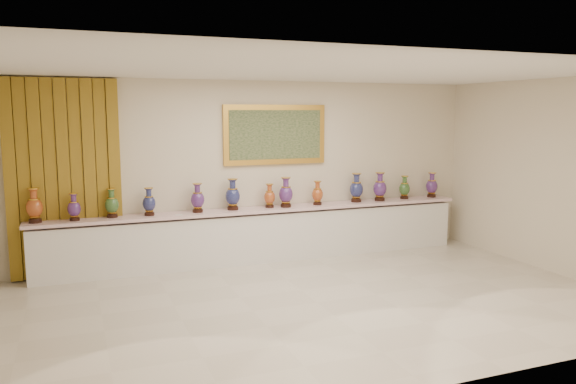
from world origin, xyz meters
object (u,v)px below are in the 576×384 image
counter (262,235)px  vase_0 (34,207)px  vase_2 (112,204)px  vase_1 (74,208)px

counter → vase_0: (-3.45, -0.01, 0.69)m
vase_0 → vase_2: (1.07, 0.02, -0.03)m
vase_0 → vase_2: size_ratio=1.14×
vase_0 → vase_2: bearing=1.3°
counter → vase_2: (-2.38, 0.02, 0.66)m
vase_1 → vase_2: 0.54m
vase_0 → vase_1: 0.54m
vase_2 → counter: bearing=-0.4°
vase_1 → vase_2: bearing=6.3°
vase_0 → vase_2: vase_0 is taller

